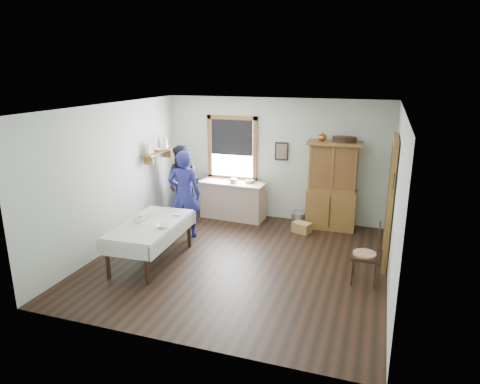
# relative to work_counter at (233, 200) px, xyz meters

# --- Properties ---
(room) EXTENTS (5.01, 5.01, 2.70)m
(room) POSITION_rel_work_counter_xyz_m (0.88, -2.14, 0.93)
(room) COLOR black
(room) RESTS_ON ground
(window) EXTENTS (1.18, 0.07, 1.48)m
(window) POSITION_rel_work_counter_xyz_m (-0.12, 0.32, 1.20)
(window) COLOR white
(window) RESTS_ON room
(doorway) EXTENTS (0.09, 1.14, 2.22)m
(doorway) POSITION_rel_work_counter_xyz_m (3.33, -1.29, 0.74)
(doorway) COLOR #40382E
(doorway) RESTS_ON room
(wall_shelf) EXTENTS (0.24, 1.00, 0.44)m
(wall_shelf) POSITION_rel_work_counter_xyz_m (-1.49, -0.60, 1.15)
(wall_shelf) COLOR brown
(wall_shelf) RESTS_ON room
(framed_picture) EXTENTS (0.30, 0.04, 0.40)m
(framed_picture) POSITION_rel_work_counter_xyz_m (1.03, 0.32, 1.13)
(framed_picture) COLOR #311B11
(framed_picture) RESTS_ON room
(rug_beater) EXTENTS (0.01, 0.27, 0.27)m
(rug_beater) POSITION_rel_work_counter_xyz_m (3.33, -1.84, 1.30)
(rug_beater) COLOR black
(rug_beater) RESTS_ON room
(work_counter) EXTENTS (1.52, 0.66, 0.85)m
(work_counter) POSITION_rel_work_counter_xyz_m (0.00, 0.00, 0.00)
(work_counter) COLOR tan
(work_counter) RESTS_ON room
(china_hutch) EXTENTS (1.10, 0.54, 1.87)m
(china_hutch) POSITION_rel_work_counter_xyz_m (2.19, 0.06, 0.51)
(china_hutch) COLOR brown
(china_hutch) RESTS_ON room
(dining_table) EXTENTS (1.03, 1.84, 0.72)m
(dining_table) POSITION_rel_work_counter_xyz_m (-0.60, -2.62, -0.06)
(dining_table) COLOR silver
(dining_table) RESTS_ON room
(spindle_chair) EXTENTS (0.47, 0.47, 1.00)m
(spindle_chair) POSITION_rel_work_counter_xyz_m (3.01, -2.24, 0.08)
(spindle_chair) COLOR #311B11
(spindle_chair) RESTS_ON room
(pail) EXTENTS (0.36, 0.36, 0.31)m
(pail) POSITION_rel_work_counter_xyz_m (1.53, -0.08, -0.27)
(pail) COLOR gray
(pail) RESTS_ON room
(wicker_basket) EXTENTS (0.42, 0.36, 0.21)m
(wicker_basket) POSITION_rel_work_counter_xyz_m (1.67, -0.40, -0.32)
(wicker_basket) COLOR tan
(wicker_basket) RESTS_ON room
(woman_blue) EXTENTS (0.67, 0.52, 1.64)m
(woman_blue) POSITION_rel_work_counter_xyz_m (-0.55, -1.34, 0.40)
(woman_blue) COLOR navy
(woman_blue) RESTS_ON room
(figure_dark) EXTENTS (0.77, 0.60, 1.55)m
(figure_dark) POSITION_rel_work_counter_xyz_m (-1.04, -0.38, 0.35)
(figure_dark) COLOR black
(figure_dark) RESTS_ON room
(table_cup_a) EXTENTS (0.16, 0.16, 0.10)m
(table_cup_a) POSITION_rel_work_counter_xyz_m (-0.78, -2.66, 0.34)
(table_cup_a) COLOR white
(table_cup_a) RESTS_ON dining_table
(table_cup_b) EXTENTS (0.13, 0.13, 0.10)m
(table_cup_b) POSITION_rel_work_counter_xyz_m (-0.81, -2.71, 0.34)
(table_cup_b) COLOR white
(table_cup_b) RESTS_ON dining_table
(table_bowl) EXTENTS (0.24, 0.24, 0.06)m
(table_bowl) POSITION_rel_work_counter_xyz_m (-0.27, -2.75, 0.32)
(table_bowl) COLOR white
(table_bowl) RESTS_ON dining_table
(counter_book) EXTENTS (0.18, 0.23, 0.02)m
(counter_book) POSITION_rel_work_counter_xyz_m (0.28, 0.12, 0.43)
(counter_book) COLOR brown
(counter_book) RESTS_ON work_counter
(counter_bowl) EXTENTS (0.23, 0.23, 0.06)m
(counter_bowl) POSITION_rel_work_counter_xyz_m (0.37, 0.06, 0.45)
(counter_bowl) COLOR white
(counter_bowl) RESTS_ON work_counter
(shelf_bowl) EXTENTS (0.22, 0.22, 0.05)m
(shelf_bowl) POSITION_rel_work_counter_xyz_m (-1.49, -0.59, 1.17)
(shelf_bowl) COLOR white
(shelf_bowl) RESTS_ON wall_shelf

